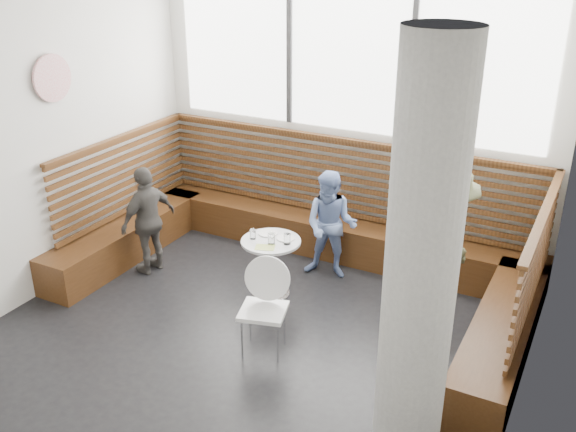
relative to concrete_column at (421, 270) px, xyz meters
The scene contains 15 objects.
room 1.95m from the concrete_column, 161.90° to the left, with size 5.00×5.00×3.20m.
booth 3.24m from the concrete_column, 127.94° to the left, with size 5.00×2.50×1.44m.
concrete_column is the anchor object (origin of this frame).
wall_art 4.48m from the concrete_column, 166.94° to the left, with size 0.50×0.50×0.03m, color white.
cafe_table 2.85m from the concrete_column, 141.95° to the left, with size 0.65×0.65×0.67m.
cafe_chair 2.06m from the concrete_column, 155.98° to the left, with size 0.44×0.43×0.92m.
adult_man 1.86m from the concrete_column, 99.40° to the left, with size 1.15×0.66×1.79m, color #4D5237.
child_back 3.02m from the concrete_column, 125.84° to the left, with size 0.62×0.48×1.27m, color #6E87BF.
child_left 4.00m from the concrete_column, 157.94° to the left, with size 0.76×0.32×1.29m, color #46433F.
plate_near 2.94m from the concrete_column, 141.29° to the left, with size 0.21×0.21×0.01m, color white.
plate_far 2.76m from the concrete_column, 138.48° to the left, with size 0.20×0.20×0.01m, color white.
glass_left 2.88m from the concrete_column, 145.34° to the left, with size 0.07×0.07×0.10m, color white.
glass_mid 2.69m from the concrete_column, 142.61° to the left, with size 0.08×0.08×0.12m, color white.
glass_right 2.62m from the concrete_column, 139.14° to the left, with size 0.07×0.07×0.12m, color white.
menu_card 2.66m from the concrete_column, 144.80° to the left, with size 0.20×0.14×0.00m, color #A5C64C.
Camera 1 is at (2.82, -4.37, 3.66)m, focal length 40.00 mm.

